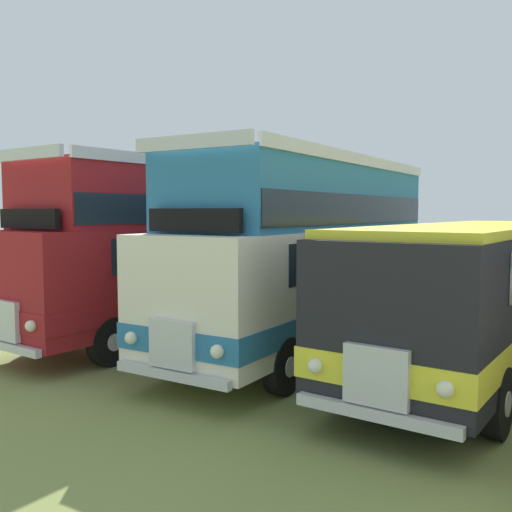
{
  "coord_description": "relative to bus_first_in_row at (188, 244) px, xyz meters",
  "views": [
    {
      "loc": [
        -0.94,
        -11.36,
        3.25
      ],
      "look_at": [
        -9.17,
        0.44,
        2.11
      ],
      "focal_mm": 39.71,
      "sensor_mm": 36.0,
      "label": 1
    }
  ],
  "objects": [
    {
      "name": "bus_second_in_row",
      "position": [
        3.75,
        0.18,
        -0.0
      ],
      "size": [
        3.12,
        10.25,
        4.52
      ],
      "color": "silver",
      "rests_on": "ground"
    },
    {
      "name": "bus_first_in_row",
      "position": [
        0.0,
        0.0,
        0.0
      ],
      "size": [
        2.68,
        10.63,
        4.52
      ],
      "color": "maroon",
      "rests_on": "ground"
    },
    {
      "name": "bus_third_in_row",
      "position": [
        7.51,
        0.12,
        -0.61
      ],
      "size": [
        2.67,
        9.75,
        2.99
      ],
      "color": "black",
      "rests_on": "ground"
    }
  ]
}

